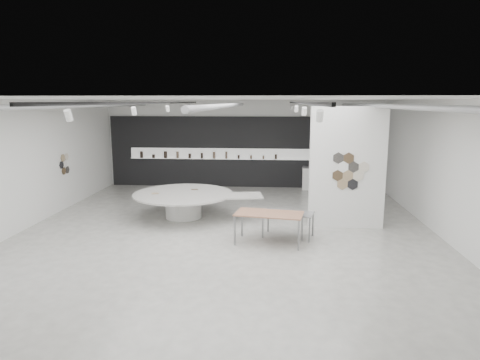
# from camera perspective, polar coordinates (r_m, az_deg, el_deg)

# --- Properties ---
(room) EXTENTS (12.02, 14.02, 3.82)m
(room) POSITION_cam_1_polar(r_m,az_deg,el_deg) (11.91, -2.33, 2.39)
(room) COLOR #B2B0A8
(room) RESTS_ON ground
(back_wall_display) EXTENTS (11.80, 0.27, 3.10)m
(back_wall_display) POSITION_cam_1_polar(r_m,az_deg,el_deg) (18.83, 0.15, 3.73)
(back_wall_display) COLOR black
(back_wall_display) RESTS_ON ground
(partition_column) EXTENTS (2.20, 0.38, 3.60)m
(partition_column) POSITION_cam_1_polar(r_m,az_deg,el_deg) (13.05, 14.09, 1.57)
(partition_column) COLOR white
(partition_column) RESTS_ON ground
(display_island) EXTENTS (4.48, 3.71, 0.83)m
(display_island) POSITION_cam_1_polar(r_m,az_deg,el_deg) (14.02, -7.29, -2.86)
(display_island) COLOR white
(display_island) RESTS_ON ground
(sample_table_wood) EXTENTS (1.89, 1.18, 0.83)m
(sample_table_wood) POSITION_cam_1_polar(r_m,az_deg,el_deg) (11.39, 3.90, -4.71)
(sample_table_wood) COLOR #99684F
(sample_table_wood) RESTS_ON ground
(sample_table_stone) EXTENTS (1.50, 0.99, 0.71)m
(sample_table_stone) POSITION_cam_1_polar(r_m,az_deg,el_deg) (11.99, 6.45, -4.59)
(sample_table_stone) COLOR slate
(sample_table_stone) RESTS_ON ground
(kitchen_counter) EXTENTS (1.79, 0.86, 1.36)m
(kitchen_counter) POSITION_cam_1_polar(r_m,az_deg,el_deg) (18.66, 10.94, 0.21)
(kitchen_counter) COLOR white
(kitchen_counter) RESTS_ON ground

